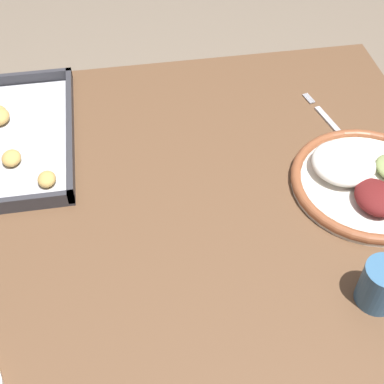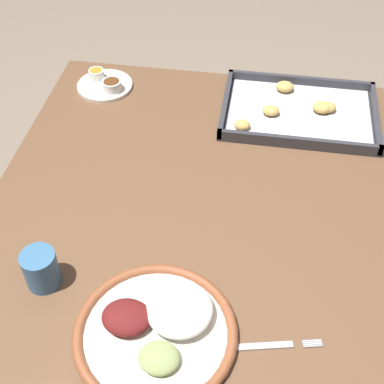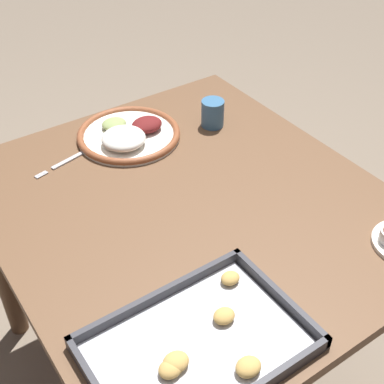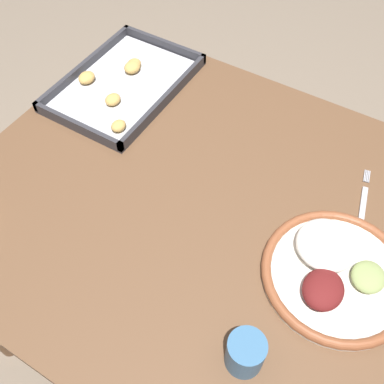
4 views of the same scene
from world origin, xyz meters
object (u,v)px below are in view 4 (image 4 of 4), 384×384
object	(u,v)px
dinner_plate	(335,270)
drinking_cup	(245,353)
fork	(362,211)
baking_tray	(123,84)

from	to	relation	value
dinner_plate	drinking_cup	distance (m)	0.25
dinner_plate	fork	bearing A→B (deg)	-0.07
dinner_plate	drinking_cup	size ratio (longest dim) A/B	3.66
fork	drinking_cup	bearing A→B (deg)	157.05
dinner_plate	fork	xyz separation A→B (m)	(0.18, -0.00, -0.01)
baking_tray	drinking_cup	distance (m)	0.78
dinner_plate	baking_tray	xyz separation A→B (m)	(0.24, 0.69, -0.01)
dinner_plate	fork	distance (m)	0.18
fork	baking_tray	world-z (taller)	baking_tray
fork	drinking_cup	distance (m)	0.43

